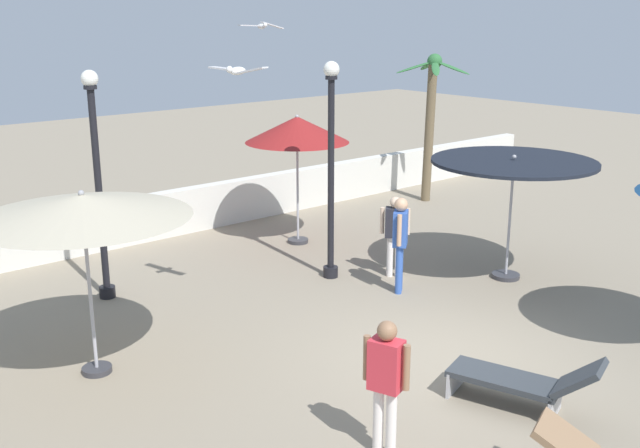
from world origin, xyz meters
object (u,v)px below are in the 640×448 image
(lamp_post_1, at_px, (331,166))
(guest_0, at_px, (400,235))
(patio_umbrella_1, at_px, (514,167))
(lamp_post_2, at_px, (98,182))
(seagull_1, at_px, (237,70))
(guest_2, at_px, (386,376))
(palm_tree_0, at_px, (431,108))
(guest_3, at_px, (395,229))
(seagull_2, at_px, (262,26))
(patio_umbrella_2, at_px, (82,207))
(lounge_chair_0, at_px, (524,380))
(patio_umbrella_3, at_px, (297,130))

(lamp_post_1, height_order, guest_0, lamp_post_1)
(guest_0, bearing_deg, patio_umbrella_1, -21.05)
(lamp_post_2, height_order, seagull_1, seagull_1)
(lamp_post_2, relative_size, guest_2, 2.41)
(palm_tree_0, xyz_separation_m, guest_3, (-5.01, -3.61, -1.51))
(guest_0, height_order, seagull_2, seagull_2)
(palm_tree_0, distance_m, lamp_post_1, 6.60)
(patio_umbrella_2, xyz_separation_m, seagull_2, (6.73, 5.20, 2.15))
(guest_3, bearing_deg, lounge_chair_0, -117.06)
(patio_umbrella_1, relative_size, patio_umbrella_3, 1.07)
(patio_umbrella_1, bearing_deg, lounge_chair_0, -141.55)
(lamp_post_2, bearing_deg, patio_umbrella_2, -117.70)
(guest_3, bearing_deg, palm_tree_0, 35.78)
(lamp_post_1, xyz_separation_m, lamp_post_2, (-3.69, 1.75, -0.07))
(patio_umbrella_3, xyz_separation_m, seagull_1, (-3.48, -2.98, 1.56))
(patio_umbrella_3, xyz_separation_m, guest_3, (0.04, -2.86, -1.53))
(guest_0, distance_m, guest_2, 5.15)
(seagull_2, bearing_deg, guest_0, -102.44)
(patio_umbrella_1, relative_size, patio_umbrella_2, 1.04)
(guest_0, xyz_separation_m, seagull_1, (-3.00, 0.51, 2.97))
(seagull_2, bearing_deg, lamp_post_1, -111.06)
(seagull_1, height_order, seagull_2, seagull_2)
(lamp_post_2, distance_m, seagull_2, 6.47)
(palm_tree_0, height_order, seagull_1, seagull_1)
(guest_0, relative_size, seagull_2, 1.48)
(patio_umbrella_1, relative_size, lamp_post_1, 0.74)
(guest_0, bearing_deg, seagull_2, 77.56)
(seagull_2, bearing_deg, patio_umbrella_3, -109.21)
(patio_umbrella_3, distance_m, lamp_post_1, 2.31)
(palm_tree_0, bearing_deg, patio_umbrella_2, -161.47)
(patio_umbrella_1, relative_size, lounge_chair_0, 1.52)
(palm_tree_0, height_order, lamp_post_2, lamp_post_2)
(guest_0, bearing_deg, palm_tree_0, 37.50)
(guest_2, distance_m, seagull_1, 5.06)
(guest_2, xyz_separation_m, guest_3, (4.34, 4.08, -0.05))
(lamp_post_1, distance_m, guest_3, 1.70)
(patio_umbrella_3, bearing_deg, guest_0, -97.84)
(lounge_chair_0, relative_size, guest_2, 1.20)
(guest_2, xyz_separation_m, seagull_2, (5.10, 9.21, 3.55))
(guest_0, bearing_deg, seagull_1, 170.35)
(lamp_post_2, distance_m, seagull_1, 3.45)
(lamp_post_1, distance_m, guest_0, 1.81)
(patio_umbrella_1, relative_size, guest_3, 1.92)
(palm_tree_0, relative_size, lounge_chair_0, 1.95)
(patio_umbrella_2, relative_size, lamp_post_2, 0.73)
(guest_3, bearing_deg, seagull_1, -178.04)
(patio_umbrella_1, distance_m, lounge_chair_0, 5.22)
(seagull_2, bearing_deg, palm_tree_0, -19.63)
(lamp_post_2, bearing_deg, palm_tree_0, 6.56)
(patio_umbrella_3, bearing_deg, patio_umbrella_2, -153.71)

